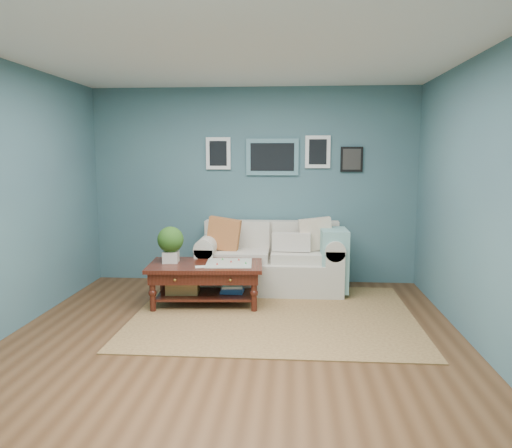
# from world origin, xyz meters

# --- Properties ---
(room_shell) EXTENTS (5.00, 5.02, 2.70)m
(room_shell) POSITION_xyz_m (0.01, 0.06, 1.36)
(room_shell) COLOR brown
(room_shell) RESTS_ON ground
(area_rug) EXTENTS (3.08, 2.47, 0.01)m
(area_rug) POSITION_xyz_m (0.35, 0.94, 0.01)
(area_rug) COLOR brown
(area_rug) RESTS_ON ground
(loveseat) EXTENTS (1.92, 0.87, 0.99)m
(loveseat) POSITION_xyz_m (0.35, 2.03, 0.40)
(loveseat) COLOR beige
(loveseat) RESTS_ON ground
(coffee_table) EXTENTS (1.39, 0.87, 0.93)m
(coffee_table) POSITION_xyz_m (-0.54, 1.30, 0.41)
(coffee_table) COLOR black
(coffee_table) RESTS_ON ground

